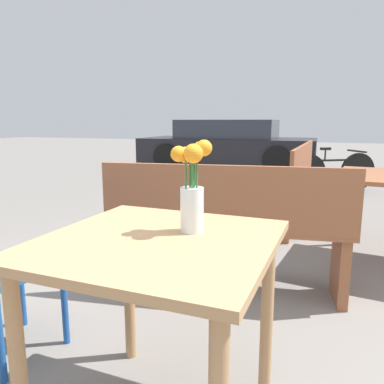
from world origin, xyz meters
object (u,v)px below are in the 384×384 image
(flower_vase, at_px, (192,191))
(bicycle, at_px, (333,172))
(parked_car, at_px, (228,145))
(bench_middle, at_px, (294,177))
(table_front, at_px, (159,271))
(bench_near, at_px, (226,226))

(flower_vase, xyz_separation_m, bicycle, (0.50, 5.09, -0.55))
(flower_vase, height_order, parked_car, parked_car)
(flower_vase, bearing_deg, bicycle, 84.34)
(bicycle, bearing_deg, bench_middle, -102.32)
(table_front, height_order, parked_car, parked_car)
(bench_middle, height_order, bicycle, bench_middle)
(flower_vase, distance_m, bench_near, 1.10)
(bench_middle, height_order, parked_car, parked_car)
(parked_car, bearing_deg, bicycle, -45.99)
(flower_vase, relative_size, parked_car, 0.08)
(flower_vase, bearing_deg, parked_car, 103.89)
(table_front, relative_size, parked_car, 0.19)
(bicycle, bearing_deg, table_front, -96.44)
(flower_vase, bearing_deg, bench_near, 98.31)
(table_front, xyz_separation_m, bench_middle, (0.16, 3.24, -0.12))
(table_front, bearing_deg, bench_near, 93.34)
(bicycle, distance_m, parked_car, 3.42)
(flower_vase, relative_size, bench_middle, 0.16)
(table_front, bearing_deg, bench_middle, 87.18)
(flower_vase, xyz_separation_m, parked_car, (-1.87, 7.55, -0.32))
(bench_near, bearing_deg, table_front, -86.66)
(bench_middle, bearing_deg, flower_vase, -91.42)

